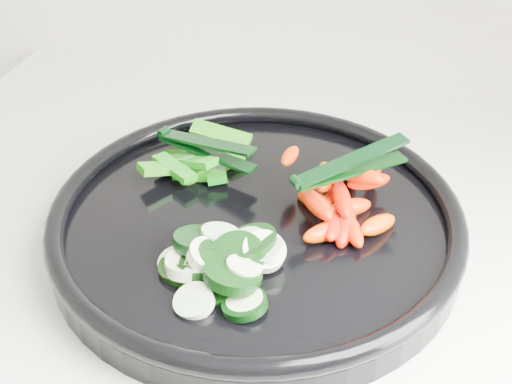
# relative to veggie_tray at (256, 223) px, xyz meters

# --- Properties ---
(veggie_tray) EXTENTS (0.48, 0.48, 0.04)m
(veggie_tray) POSITION_rel_veggie_tray_xyz_m (0.00, 0.00, 0.00)
(veggie_tray) COLOR black
(veggie_tray) RESTS_ON counter
(cucumber_pile) EXTENTS (0.11, 0.12, 0.04)m
(cucumber_pile) POSITION_rel_veggie_tray_xyz_m (-0.01, -0.07, 0.01)
(cucumber_pile) COLOR black
(cucumber_pile) RESTS_ON veggie_tray
(carrot_pile) EXTENTS (0.12, 0.15, 0.06)m
(carrot_pile) POSITION_rel_veggie_tray_xyz_m (0.07, 0.03, 0.02)
(carrot_pile) COLOR red
(carrot_pile) RESTS_ON veggie_tray
(pepper_pile) EXTENTS (0.09, 0.11, 0.04)m
(pepper_pile) POSITION_rel_veggie_tray_xyz_m (-0.08, 0.06, 0.01)
(pepper_pile) COLOR #0B6809
(pepper_pile) RESTS_ON veggie_tray
(tong_carrot) EXTENTS (0.10, 0.09, 0.02)m
(tong_carrot) POSITION_rel_veggie_tray_xyz_m (0.07, 0.03, 0.05)
(tong_carrot) COLOR black
(tong_carrot) RESTS_ON carrot_pile
(tong_pepper) EXTENTS (0.11, 0.05, 0.02)m
(tong_pepper) POSITION_rel_veggie_tray_xyz_m (-0.07, 0.07, 0.03)
(tong_pepper) COLOR black
(tong_pepper) RESTS_ON pepper_pile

